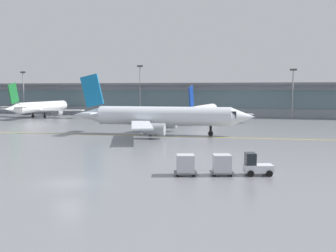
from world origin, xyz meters
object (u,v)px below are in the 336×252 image
Objects in this scene: gate_airplane_0 at (42,107)px; baggage_tug at (256,166)px; taxiing_regional_jet at (162,116)px; apron_light_mast_1 at (140,88)px; apron_light_mast_0 at (24,91)px; gate_airplane_1 at (203,111)px; cargo_dolly_lead at (222,164)px; cargo_dolly_trailing at (185,164)px; apron_light_mast_2 at (293,91)px.

gate_airplane_0 is 84.95m from baggage_tug.
apron_light_mast_1 is (-19.20, 45.12, 4.89)m from taxiing_regional_jet.
apron_light_mast_0 is (-57.53, 43.58, 4.15)m from taxiing_regional_jet.
apron_light_mast_0 is at bearing 138.82° from taxiing_regional_jet.
apron_light_mast_0 is at bearing 52.00° from gate_airplane_0.
gate_airplane_1 is 9.15× the size of baggage_tug.
cargo_dolly_trailing is at bearing -180.00° from cargo_dolly_lead.
apron_light_mast_2 is at bearing -49.47° from gate_airplane_1.
cargo_dolly_lead is 0.19× the size of apron_light_mast_2.
gate_airplane_1 is at bearing -37.19° from apron_light_mast_1.
gate_airplane_1 is 0.82× the size of taxiing_regional_jet.
taxiing_regional_jet reaches higher than gate_airplane_1.
cargo_dolly_lead and cargo_dolly_trailing have the same top height.
taxiing_regional_jet is 2.41× the size of apron_light_mast_0.
apron_light_mast_1 is (-36.23, 73.58, 7.19)m from baggage_tug.
taxiing_regional_jet is at bearing 100.24° from cargo_dolly_lead.
gate_airplane_0 is 11.70× the size of cargo_dolly_lead.
cargo_dolly_trailing is (8.37, -58.94, -1.56)m from gate_airplane_1.
cargo_dolly_trailing is 100.70m from apron_light_mast_0.
taxiing_regional_jet is 49.28m from apron_light_mast_1.
baggage_tug is 82.33m from apron_light_mast_1.
apron_light_mast_0 reaches higher than cargo_dolly_lead.
cargo_dolly_lead is 1.00× the size of cargo_dolly_trailing.
cargo_dolly_lead is 81.78m from apron_light_mast_1.
cargo_dolly_trailing is 0.17× the size of apron_light_mast_1.
apron_light_mast_0 reaches higher than gate_airplane_1.
taxiing_regional_jet reaches higher than gate_airplane_0.
baggage_tug is at bearing -44.02° from apron_light_mast_0.
gate_airplane_0 is at bearing -169.14° from apron_light_mast_2.
cargo_dolly_lead is at bearing -45.54° from apron_light_mast_0.
taxiing_regional_jet reaches higher than cargo_dolly_lead.
taxiing_regional_jet reaches higher than cargo_dolly_trailing.
baggage_tug is at bearing -131.50° from gate_airplane_0.
taxiing_regional_jet is 11.16× the size of baggage_tug.
apron_light_mast_2 is at bearing -75.98° from gate_airplane_0.
apron_light_mast_0 is (-14.14, 12.36, 4.50)m from gate_airplane_0.
apron_light_mast_1 is at bearing 96.39° from cargo_dolly_trailing.
gate_airplane_0 is at bearing 91.73° from gate_airplane_1.
cargo_dolly_lead is 102.30m from apron_light_mast_0.
gate_airplane_1 is 2.00× the size of apron_light_mast_2.
taxiing_regional_jet is 33.25m from baggage_tug.
gate_airplane_0 is at bearing 140.22° from taxiing_regional_jet.
taxiing_regional_jet is at bearing -122.58° from gate_airplane_0.
baggage_tug reaches higher than cargo_dolly_lead.
baggage_tug is 3.15m from cargo_dolly_lead.
cargo_dolly_lead is (57.38, -60.52, -1.79)m from gate_airplane_0.
taxiing_regional_jet is at bearing 94.29° from cargo_dolly_trailing.
baggage_tug is 6.53m from cargo_dolly_trailing.
cargo_dolly_lead is (13.99, -29.30, -2.13)m from taxiing_regional_jet.
gate_airplane_0 is at bearing -150.12° from apron_light_mast_1.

